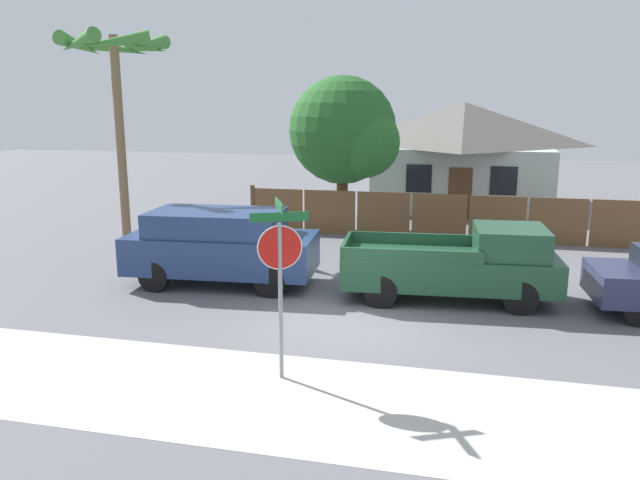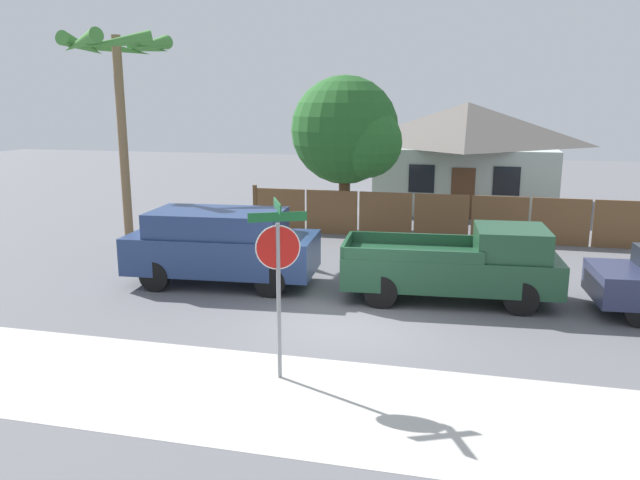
# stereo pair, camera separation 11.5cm
# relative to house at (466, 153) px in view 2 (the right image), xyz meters

# --- Properties ---
(ground_plane) EXTENTS (80.00, 80.00, 0.00)m
(ground_plane) POSITION_rel_house_xyz_m (-2.08, -15.97, -2.32)
(ground_plane) COLOR slate
(sidewalk_strip) EXTENTS (36.00, 3.20, 0.01)m
(sidewalk_strip) POSITION_rel_house_xyz_m (-2.08, -19.57, -2.32)
(sidewalk_strip) COLOR beige
(sidewalk_strip) RESTS_ON ground
(wooden_fence) EXTENTS (13.18, 0.12, 1.62)m
(wooden_fence) POSITION_rel_house_xyz_m (-0.60, -7.36, -1.56)
(wooden_fence) COLOR brown
(wooden_fence) RESTS_ON ground
(house) EXTENTS (7.71, 7.36, 4.48)m
(house) POSITION_rel_house_xyz_m (0.00, 0.00, 0.00)
(house) COLOR #B2C1B7
(house) RESTS_ON ground
(oak_tree) EXTENTS (3.93, 3.75, 5.41)m
(oak_tree) POSITION_rel_house_xyz_m (-3.88, -6.63, 1.12)
(oak_tree) COLOR brown
(oak_tree) RESTS_ON ground
(palm_tree) EXTENTS (3.19, 3.41, 6.53)m
(palm_tree) POSITION_rel_house_xyz_m (-10.31, -10.51, 3.32)
(palm_tree) COLOR brown
(palm_tree) RESTS_ON ground
(red_suv) EXTENTS (4.78, 2.35, 1.87)m
(red_suv) POSITION_rel_house_xyz_m (-5.66, -13.95, -1.31)
(red_suv) COLOR navy
(red_suv) RESTS_ON ground
(orange_pickup) EXTENTS (4.97, 2.21, 1.76)m
(orange_pickup) POSITION_rel_house_xyz_m (0.17, -13.93, -1.47)
(orange_pickup) COLOR #1E472D
(orange_pickup) RESTS_ON ground
(stop_sign) EXTENTS (0.87, 0.78, 2.98)m
(stop_sign) POSITION_rel_house_xyz_m (-2.61, -18.87, -0.31)
(stop_sign) COLOR gray
(stop_sign) RESTS_ON ground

